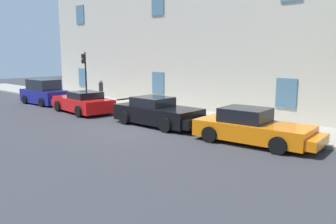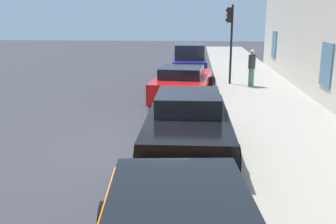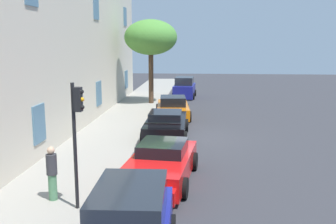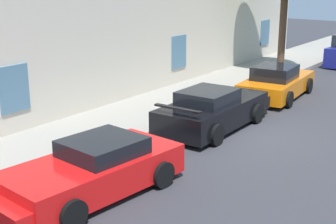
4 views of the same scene
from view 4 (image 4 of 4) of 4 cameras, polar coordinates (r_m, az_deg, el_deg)
ground_plane at (r=16.38m, az=8.85°, el=-2.56°), size 80.00×80.00×0.00m
sidewalk at (r=18.47m, az=-2.41°, el=-0.01°), size 60.00×3.51×0.14m
sportscar_red_lead at (r=11.81m, az=-9.37°, el=-6.99°), size 5.02×2.54×1.31m
sportscar_yellow_flank at (r=16.84m, az=5.50°, el=0.29°), size 5.05×2.21×1.40m
sportscar_white_middle at (r=21.47m, az=12.64°, el=3.37°), size 5.11×2.47×1.40m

